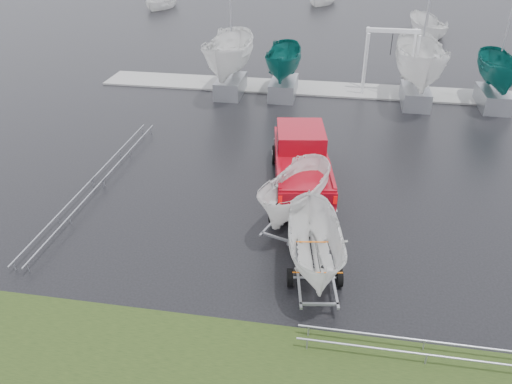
{
  "coord_description": "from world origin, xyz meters",
  "views": [
    {
      "loc": [
        1.06,
        -19.74,
        10.78
      ],
      "look_at": [
        -1.72,
        -3.39,
        1.2
      ],
      "focal_mm": 35.0,
      "sensor_mm": 36.0,
      "label": 1
    }
  ],
  "objects_px": {
    "boat_hoist": "(390,52)",
    "trailer_hitched": "(319,209)",
    "pickup_truck": "(301,158)",
    "trailer_parked": "(298,161)"
  },
  "relations": [
    {
      "from": "boat_hoist",
      "to": "trailer_hitched",
      "type": "bearing_deg",
      "value": -99.58
    },
    {
      "from": "trailer_hitched",
      "to": "trailer_parked",
      "type": "relative_size",
      "value": 0.99
    },
    {
      "from": "pickup_truck",
      "to": "boat_hoist",
      "type": "bearing_deg",
      "value": 62.33
    },
    {
      "from": "boat_hoist",
      "to": "pickup_truck",
      "type": "bearing_deg",
      "value": -108.7
    },
    {
      "from": "trailer_parked",
      "to": "boat_hoist",
      "type": "bearing_deg",
      "value": 94.8
    },
    {
      "from": "trailer_parked",
      "to": "boat_hoist",
      "type": "relative_size",
      "value": 1.26
    },
    {
      "from": "pickup_truck",
      "to": "trailer_hitched",
      "type": "xyz_separation_m",
      "value": [
        1.07,
        -6.78,
        1.64
      ]
    },
    {
      "from": "trailer_parked",
      "to": "trailer_hitched",
      "type": "bearing_deg",
      "value": -53.88
    },
    {
      "from": "pickup_truck",
      "to": "boat_hoist",
      "type": "relative_size",
      "value": 1.68
    },
    {
      "from": "pickup_truck",
      "to": "trailer_parked",
      "type": "distance_m",
      "value": 4.01
    }
  ]
}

